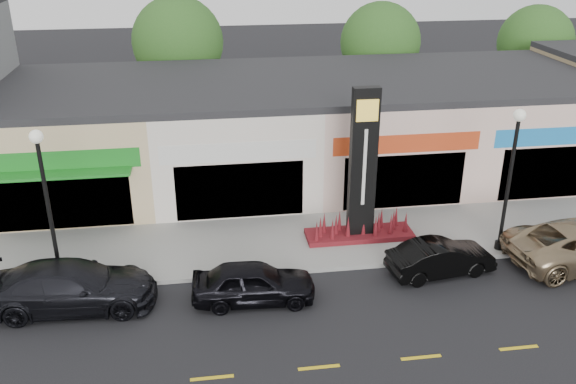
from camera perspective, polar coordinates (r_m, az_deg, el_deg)
name	(u,v)px	position (r m, az deg, el deg)	size (l,w,h in m)	color
ground	(302,307)	(20.24, 1.28, -10.69)	(120.00, 120.00, 0.00)	black
sidewalk	(283,242)	(23.87, -0.44, -4.66)	(52.00, 4.30, 0.15)	gray
curb	(292,271)	(21.94, 0.37, -7.45)	(52.00, 0.20, 0.15)	gray
shop_beige	(80,137)	(29.87, -18.85, 4.87)	(7.00, 10.85, 4.80)	tan
shop_cream	(232,130)	(29.37, -5.28, 5.76)	(7.00, 10.01, 4.80)	silver
shop_pink_w	(374,124)	(30.50, 8.03, 6.32)	(7.00, 10.01, 4.80)	beige
shop_pink_e	(507,118)	(33.10, 19.84, 6.53)	(7.00, 10.01, 4.80)	beige
tree_rear_west	(178,42)	(36.48, -10.27, 13.63)	(5.20, 5.20, 7.83)	#382619
tree_rear_mid	(380,43)	(38.10, 8.63, 13.65)	(4.80, 4.80, 7.29)	#382619
tree_rear_east	(535,43)	(42.09, 22.12, 12.82)	(4.60, 4.60, 6.94)	#382619
lamp_west_near	(46,193)	(21.19, -21.70, -0.10)	(0.44, 0.44, 5.47)	black
lamp_east_near	(511,167)	(23.23, 20.16, 2.20)	(0.44, 0.44, 5.47)	black
pylon_sign	(362,187)	(23.32, 6.91, 0.45)	(4.20, 1.30, 6.00)	maroon
car_dark_sedan	(72,286)	(21.00, -19.59, -8.31)	(5.36, 2.18, 1.56)	black
car_black_sedan	(254,283)	(20.20, -3.24, -8.46)	(4.04, 1.63, 1.38)	black
car_black_conv	(441,258)	(22.32, 14.10, -6.01)	(3.81, 1.33, 1.26)	black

